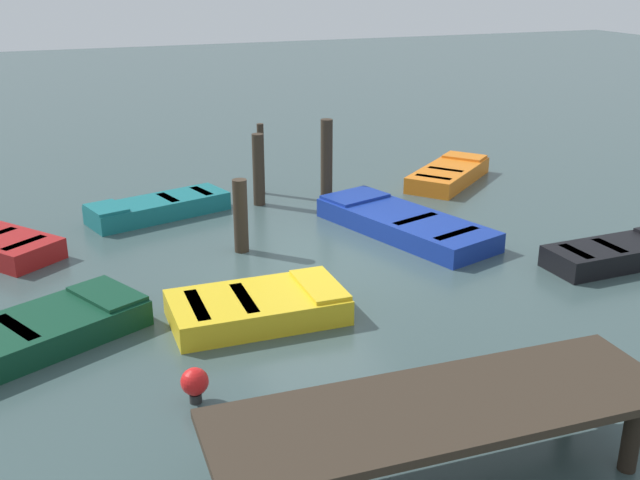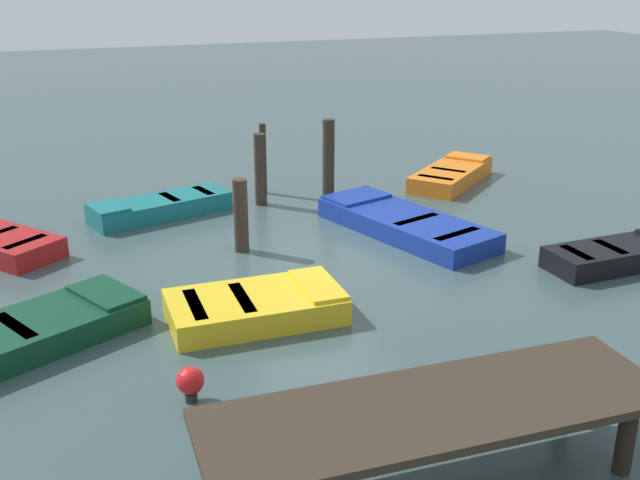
{
  "view_description": "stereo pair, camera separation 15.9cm",
  "coord_description": "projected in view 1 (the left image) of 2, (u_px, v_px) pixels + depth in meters",
  "views": [
    {
      "loc": [
        4.8,
        12.52,
        5.29
      ],
      "look_at": [
        0.0,
        0.0,
        0.35
      ],
      "focal_mm": 42.41,
      "sensor_mm": 36.0,
      "label": 1
    },
    {
      "loc": [
        4.65,
        12.58,
        5.29
      ],
      "look_at": [
        0.0,
        0.0,
        0.35
      ],
      "focal_mm": 42.41,
      "sensor_mm": 36.0,
      "label": 2
    }
  ],
  "objects": [
    {
      "name": "rowboat_teal",
      "position": [
        158.0,
        207.0,
        16.63
      ],
      "size": [
        3.23,
        1.85,
        0.46
      ],
      "rotation": [
        0.0,
        0.0,
        0.28
      ],
      "color": "#14666B",
      "rests_on": "ground_plane"
    },
    {
      "name": "mooring_piling_near_left",
      "position": [
        241.0,
        216.0,
        14.47
      ],
      "size": [
        0.28,
        0.28,
        1.44
      ],
      "primitive_type": "cylinder",
      "color": "#33281E",
      "rests_on": "ground_plane"
    },
    {
      "name": "rowboat_orange",
      "position": [
        449.0,
        174.0,
        19.25
      ],
      "size": [
        3.06,
        2.8,
        0.46
      ],
      "rotation": [
        0.0,
        0.0,
        3.83
      ],
      "color": "orange",
      "rests_on": "ground_plane"
    },
    {
      "name": "mooring_piling_near_right",
      "position": [
        258.0,
        170.0,
        17.26
      ],
      "size": [
        0.27,
        0.27,
        1.66
      ],
      "primitive_type": "cylinder",
      "color": "#33281E",
      "rests_on": "ground_plane"
    },
    {
      "name": "rowboat_dark_green",
      "position": [
        36.0,
        332.0,
        11.03
      ],
      "size": [
        3.47,
        2.65,
        0.46
      ],
      "rotation": [
        0.0,
        0.0,
        3.6
      ],
      "color": "#0C3823",
      "rests_on": "ground_plane"
    },
    {
      "name": "marker_buoy",
      "position": [
        195.0,
        383.0,
        9.57
      ],
      "size": [
        0.36,
        0.36,
        0.48
      ],
      "color": "#262626",
      "rests_on": "ground_plane"
    },
    {
      "name": "rowboat_blue",
      "position": [
        403.0,
        223.0,
        15.64
      ],
      "size": [
        2.6,
        4.28,
        0.46
      ],
      "rotation": [
        0.0,
        0.0,
        5.02
      ],
      "color": "navy",
      "rests_on": "ground_plane"
    },
    {
      "name": "mooring_piling_mid_left",
      "position": [
        261.0,
        159.0,
        18.11
      ],
      "size": [
        0.16,
        0.16,
        1.71
      ],
      "primitive_type": "cylinder",
      "color": "#33281E",
      "rests_on": "ground_plane"
    },
    {
      "name": "dock_segment",
      "position": [
        444.0,
        413.0,
        7.95
      ],
      "size": [
        5.12,
        1.69,
        0.95
      ],
      "rotation": [
        0.0,
        0.0,
        -0.03
      ],
      "color": "#33281E",
      "rests_on": "ground_plane"
    },
    {
      "name": "rowboat_yellow",
      "position": [
        258.0,
        306.0,
        11.86
      ],
      "size": [
        2.71,
        1.52,
        0.46
      ],
      "rotation": [
        0.0,
        0.0,
        3.13
      ],
      "color": "gold",
      "rests_on": "ground_plane"
    },
    {
      "name": "mooring_piling_center",
      "position": [
        327.0,
        160.0,
        17.63
      ],
      "size": [
        0.28,
        0.28,
        1.91
      ],
      "primitive_type": "cylinder",
      "color": "#33281E",
      "rests_on": "ground_plane"
    },
    {
      "name": "rowboat_black",
      "position": [
        618.0,
        253.0,
        14.02
      ],
      "size": [
        2.82,
        1.09,
        0.46
      ],
      "rotation": [
        0.0,
        0.0,
        3.17
      ],
      "color": "black",
      "rests_on": "ground_plane"
    },
    {
      "name": "ground_plane",
      "position": [
        320.0,
        257.0,
        14.41
      ],
      "size": [
        80.0,
        80.0,
        0.0
      ],
      "primitive_type": "plane",
      "color": "#384C4C"
    }
  ]
}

